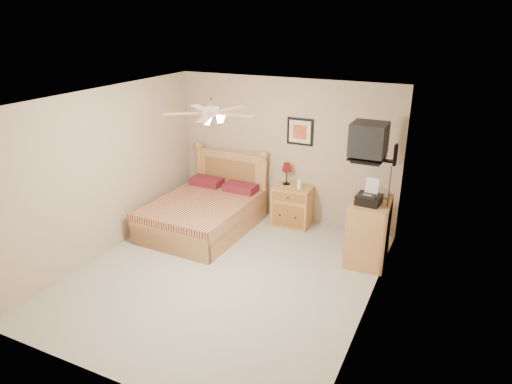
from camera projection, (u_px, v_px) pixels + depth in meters
floor at (224, 275)px, 6.51m from camera, size 4.50×4.50×0.00m
ceiling at (219, 98)px, 5.60m from camera, size 4.00×4.50×0.04m
wall_back at (285, 151)px, 7.95m from camera, size 4.00×0.04×2.50m
wall_front at (101, 274)px, 4.16m from camera, size 4.00×0.04×2.50m
wall_left at (106, 172)px, 6.85m from camera, size 0.04×4.50×2.50m
wall_right at (373, 220)px, 5.25m from camera, size 0.04×4.50×2.50m
bed at (201, 196)px, 7.63m from camera, size 1.54×2.00×1.26m
nightstand at (292, 206)px, 7.96m from camera, size 0.66×0.51×0.70m
table_lamp at (287, 174)px, 7.90m from camera, size 0.24×0.24×0.39m
lotion_bottle at (300, 183)px, 7.71m from camera, size 0.09×0.09×0.21m
framed_picture at (300, 132)px, 7.69m from camera, size 0.46×0.04×0.46m
dresser at (368, 231)px, 6.73m from camera, size 0.62×0.85×0.96m
fax_machine at (369, 192)px, 6.41m from camera, size 0.35×0.37×0.35m
magazine_lower at (375, 193)px, 6.82m from camera, size 0.22×0.29×0.03m
magazine_upper at (375, 191)px, 6.84m from camera, size 0.27×0.31×0.02m
wall_tv at (379, 143)px, 6.28m from camera, size 0.56×0.46×0.58m
ceiling_fan at (211, 113)px, 5.48m from camera, size 1.14×1.14×0.28m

